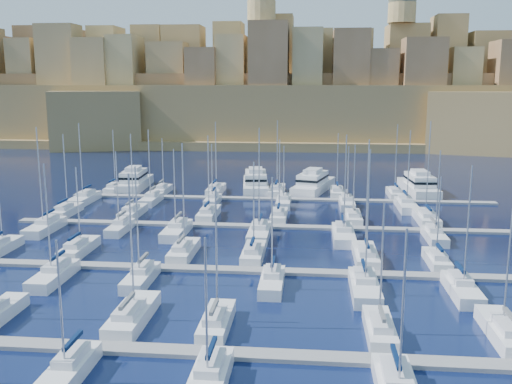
# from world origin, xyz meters

# --- Properties ---
(ground) EXTENTS (600.00, 600.00, 0.00)m
(ground) POSITION_xyz_m (0.00, 0.00, 0.00)
(ground) COLOR black
(ground) RESTS_ON ground
(pontoon_near) EXTENTS (84.00, 2.00, 0.40)m
(pontoon_near) POSITION_xyz_m (0.00, -34.00, 0.20)
(pontoon_near) COLOR slate
(pontoon_near) RESTS_ON ground
(pontoon_mid_near) EXTENTS (84.00, 2.00, 0.40)m
(pontoon_mid_near) POSITION_xyz_m (0.00, -12.00, 0.20)
(pontoon_mid_near) COLOR slate
(pontoon_mid_near) RESTS_ON ground
(pontoon_mid_far) EXTENTS (84.00, 2.00, 0.40)m
(pontoon_mid_far) POSITION_xyz_m (0.00, 10.00, 0.20)
(pontoon_mid_far) COLOR slate
(pontoon_mid_far) RESTS_ON ground
(pontoon_far) EXTENTS (84.00, 2.00, 0.40)m
(pontoon_far) POSITION_xyz_m (0.00, 32.00, 0.20)
(pontoon_far) COLOR slate
(pontoon_far) RESTS_ON ground
(sailboat_2) EXTENTS (2.99, 9.98, 14.97)m
(sailboat_2) POSITION_xyz_m (-10.73, -28.13, 0.76)
(sailboat_2) COLOR silver
(sailboat_2) RESTS_ON ground
(sailboat_3) EXTENTS (2.58, 8.59, 13.76)m
(sailboat_3) POSITION_xyz_m (-2.33, -28.81, 0.74)
(sailboat_3) COLOR silver
(sailboat_3) RESTS_ON ground
(sailboat_4) EXTENTS (2.52, 8.39, 12.80)m
(sailboat_4) POSITION_xyz_m (12.92, -28.91, 0.73)
(sailboat_4) COLOR silver
(sailboat_4) RESTS_ON ground
(sailboat_5) EXTENTS (2.84, 9.47, 12.43)m
(sailboat_5) POSITION_xyz_m (24.21, -28.38, 0.73)
(sailboat_5) COLOR silver
(sailboat_5) RESTS_ON ground
(sailboat_8) EXTENTS (2.53, 8.44, 11.85)m
(sailboat_8) POSITION_xyz_m (-12.46, -39.11, 0.72)
(sailboat_8) COLOR silver
(sailboat_8) RESTS_ON ground
(sailboat_9) EXTENTS (2.71, 9.04, 12.45)m
(sailboat_9) POSITION_xyz_m (-1.15, -39.41, 0.73)
(sailboat_9) COLOR silver
(sailboat_9) RESTS_ON ground
(sailboat_12) EXTENTS (2.47, 8.25, 13.61)m
(sailboat_12) POSITION_xyz_m (-36.09, -6.98, 0.73)
(sailboat_12) COLOR silver
(sailboat_12) RESTS_ON ground
(sailboat_13) EXTENTS (2.73, 9.10, 12.20)m
(sailboat_13) POSITION_xyz_m (-25.11, -6.57, 0.73)
(sailboat_13) COLOR silver
(sailboat_13) RESTS_ON ground
(sailboat_14) EXTENTS (2.81, 9.37, 15.53)m
(sailboat_14) POSITION_xyz_m (-10.53, -6.43, 0.76)
(sailboat_14) COLOR silver
(sailboat_14) RESTS_ON ground
(sailboat_15) EXTENTS (2.69, 8.97, 13.23)m
(sailboat_15) POSITION_xyz_m (-1.07, -6.63, 0.74)
(sailboat_15) COLOR silver
(sailboat_15) RESTS_ON ground
(sailboat_16) EXTENTS (2.94, 9.79, 16.25)m
(sailboat_16) POSITION_xyz_m (13.66, -6.22, 0.77)
(sailboat_16) COLOR silver
(sailboat_16) RESTS_ON ground
(sailboat_17) EXTENTS (2.39, 7.97, 11.76)m
(sailboat_17) POSITION_xyz_m (22.61, -7.12, 0.71)
(sailboat_17) COLOR silver
(sailboat_17) RESTS_ON ground
(sailboat_19) EXTENTS (2.78, 9.28, 14.43)m
(sailboat_19) POSITION_xyz_m (-23.60, -17.52, 0.75)
(sailboat_19) COLOR silver
(sailboat_19) RESTS_ON ground
(sailboat_20) EXTENTS (2.57, 8.55, 14.16)m
(sailboat_20) POSITION_xyz_m (-13.20, -17.17, 0.74)
(sailboat_20) COLOR silver
(sailboat_20) RESTS_ON ground
(sailboat_21) EXTENTS (2.57, 8.57, 13.19)m
(sailboat_21) POSITION_xyz_m (2.15, -17.18, 0.73)
(sailboat_21) COLOR silver
(sailboat_21) RESTS_ON ground
(sailboat_22) EXTENTS (3.03, 10.09, 16.48)m
(sailboat_22) POSITION_xyz_m (12.50, -17.92, 0.77)
(sailboat_22) COLOR silver
(sailboat_22) RESTS_ON ground
(sailboat_23) EXTENTS (2.75, 9.17, 14.85)m
(sailboat_23) POSITION_xyz_m (23.13, -17.47, 0.75)
(sailboat_23) COLOR silver
(sailboat_23) RESTS_ON ground
(sailboat_24) EXTENTS (2.71, 9.03, 14.50)m
(sailboat_24) POSITION_xyz_m (-36.53, 15.40, 0.75)
(sailboat_24) COLOR silver
(sailboat_24) RESTS_ON ground
(sailboat_25) EXTENTS (2.80, 9.35, 14.64)m
(sailboat_25) POSITION_xyz_m (-24.56, 15.56, 0.75)
(sailboat_25) COLOR silver
(sailboat_25) RESTS_ON ground
(sailboat_26) EXTENTS (2.86, 9.52, 14.50)m
(sailboat_26) POSITION_xyz_m (-11.14, 15.64, 0.75)
(sailboat_26) COLOR silver
(sailboat_26) RESTS_ON ground
(sailboat_27) EXTENTS (2.62, 8.73, 13.98)m
(sailboat_27) POSITION_xyz_m (1.08, 15.26, 0.74)
(sailboat_27) COLOR silver
(sailboat_27) RESTS_ON ground
(sailboat_28) EXTENTS (2.64, 8.78, 13.24)m
(sailboat_28) POSITION_xyz_m (13.54, 15.28, 0.73)
(sailboat_28) COLOR silver
(sailboat_28) RESTS_ON ground
(sailboat_29) EXTENTS (3.16, 10.54, 17.14)m
(sailboat_29) POSITION_xyz_m (25.69, 16.14, 0.78)
(sailboat_29) COLOR silver
(sailboat_29) RESTS_ON ground
(sailboat_30) EXTENTS (2.99, 9.98, 16.73)m
(sailboat_30) POSITION_xyz_m (-35.01, 4.13, 0.77)
(sailboat_30) COLOR silver
(sailboat_30) RESTS_ON ground
(sailboat_31) EXTENTS (2.43, 8.12, 13.06)m
(sailboat_31) POSITION_xyz_m (-23.23, 5.05, 0.73)
(sailboat_31) COLOR silver
(sailboat_31) RESTS_ON ground
(sailboat_32) EXTENTS (3.02, 10.05, 13.64)m
(sailboat_32) POSITION_xyz_m (-13.99, 4.10, 0.75)
(sailboat_32) COLOR silver
(sailboat_32) RESTS_ON ground
(sailboat_33) EXTENTS (3.07, 10.24, 16.85)m
(sailboat_33) POSITION_xyz_m (-1.23, 4.00, 0.78)
(sailboat_33) COLOR silver
(sailboat_33) RESTS_ON ground
(sailboat_34) EXTENTS (3.11, 10.38, 16.03)m
(sailboat_34) POSITION_xyz_m (11.33, 3.93, 0.77)
(sailboat_34) COLOR silver
(sailboat_34) RESTS_ON ground
(sailboat_35) EXTENTS (2.56, 8.53, 13.79)m
(sailboat_35) POSITION_xyz_m (24.75, 4.84, 0.74)
(sailboat_35) COLOR silver
(sailboat_35) RESTS_ON ground
(sailboat_36) EXTENTS (2.44, 8.14, 13.53)m
(sailboat_36) POSITION_xyz_m (-35.30, 36.96, 0.73)
(sailboat_36) COLOR silver
(sailboat_36) RESTS_ON ground
(sailboat_37) EXTENTS (2.33, 7.76, 11.86)m
(sailboat_37) POSITION_xyz_m (-24.72, 36.78, 0.71)
(sailboat_37) COLOR silver
(sailboat_37) RESTS_ON ground
(sailboat_38) EXTENTS (2.93, 9.76, 15.26)m
(sailboat_38) POSITION_xyz_m (-13.57, 37.76, 0.76)
(sailboat_38) COLOR silver
(sailboat_38) RESTS_ON ground
(sailboat_39) EXTENTS (3.08, 10.27, 15.65)m
(sailboat_39) POSITION_xyz_m (-0.69, 38.01, 0.77)
(sailboat_39) COLOR silver
(sailboat_39) RESTS_ON ground
(sailboat_40) EXTENTS (2.71, 9.03, 13.20)m
(sailboat_40) POSITION_xyz_m (11.75, 37.40, 0.74)
(sailboat_40) COLOR silver
(sailboat_40) RESTS_ON ground
(sailboat_41) EXTENTS (2.66, 8.87, 15.08)m
(sailboat_41) POSITION_xyz_m (23.50, 37.32, 0.75)
(sailboat_41) COLOR silver
(sailboat_41) RESTS_ON ground
(sailboat_42) EXTENTS (3.17, 10.55, 15.76)m
(sailboat_42) POSITION_xyz_m (-37.47, 25.85, 0.77)
(sailboat_42) COLOR silver
(sailboat_42) RESTS_ON ground
(sailboat_43) EXTENTS (2.69, 8.97, 14.57)m
(sailboat_43) POSITION_xyz_m (-24.34, 26.63, 0.75)
(sailboat_43) COLOR silver
(sailboat_43) RESTS_ON ground
(sailboat_44) EXTENTS (2.38, 7.93, 11.94)m
(sailboat_44) POSITION_xyz_m (-12.37, 27.14, 0.72)
(sailboat_44) COLOR silver
(sailboat_44) RESTS_ON ground
(sailboat_45) EXTENTS (2.62, 8.75, 11.76)m
(sailboat_45) POSITION_xyz_m (1.30, 26.74, 0.72)
(sailboat_45) COLOR silver
(sailboat_45) RESTS_ON ground
(sailboat_46) EXTENTS (2.69, 8.95, 11.84)m
(sailboat_46) POSITION_xyz_m (13.18, 26.64, 0.72)
(sailboat_46) COLOR silver
(sailboat_46) RESTS_ON ground
(sailboat_47) EXTENTS (3.11, 10.38, 14.90)m
(sailboat_47) POSITION_xyz_m (23.96, 25.94, 0.76)
(sailboat_47) COLOR silver
(sailboat_47) RESTS_ON ground
(motor_yacht_a) EXTENTS (5.87, 16.48, 5.25)m
(motor_yacht_a) POSITION_xyz_m (-32.25, 41.29, 1.73)
(motor_yacht_a) COLOR silver
(motor_yacht_a) RESTS_ON ground
(motor_yacht_b) EXTENTS (7.10, 17.89, 5.25)m
(motor_yacht_b) POSITION_xyz_m (-5.53, 41.87, 1.73)
(motor_yacht_b) COLOR silver
(motor_yacht_b) RESTS_ON ground
(motor_yacht_c) EXTENTS (9.81, 18.31, 5.25)m
(motor_yacht_c) POSITION_xyz_m (6.90, 41.94, 1.73)
(motor_yacht_c) COLOR silver
(motor_yacht_c) RESTS_ON ground
(motor_yacht_d) EXTENTS (6.42, 17.81, 5.25)m
(motor_yacht_d) POSITION_xyz_m (29.04, 41.91, 1.73)
(motor_yacht_d) COLOR silver
(motor_yacht_d) RESTS_ON ground
(fortified_city) EXTENTS (460.00, 108.95, 59.52)m
(fortified_city) POSITION_xyz_m (-0.19, 155.26, 14.74)
(fortified_city) COLOR brown
(fortified_city) RESTS_ON ground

